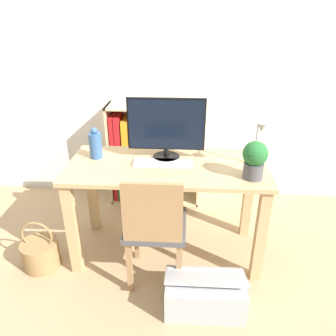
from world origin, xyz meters
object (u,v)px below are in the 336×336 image
(potted_plant, at_px, (255,159))
(storage_box, at_px, (205,295))
(bookshelf, at_px, (137,155))
(vase, at_px, (95,144))
(desk_lamp, at_px, (259,140))
(chair, at_px, (155,226))
(basket, at_px, (41,253))
(monitor, at_px, (166,127))
(keyboard, at_px, (163,163))

(potted_plant, height_order, storage_box, potted_plant)
(potted_plant, relative_size, bookshelf, 0.26)
(vase, distance_m, potted_plant, 1.11)
(desk_lamp, relative_size, storage_box, 0.67)
(vase, bearing_deg, bookshelf, 74.64)
(chair, bearing_deg, potted_plant, 14.98)
(desk_lamp, xyz_separation_m, basket, (-1.52, -0.21, -0.84))
(vase, height_order, potted_plant, potted_plant)
(vase, bearing_deg, desk_lamp, -5.26)
(monitor, relative_size, storage_box, 1.08)
(vase, distance_m, chair, 0.73)
(monitor, xyz_separation_m, basket, (-0.91, -0.34, -0.88))
(chair, bearing_deg, monitor, 83.86)
(keyboard, distance_m, chair, 0.44)
(potted_plant, bearing_deg, basket, -177.53)
(keyboard, relative_size, basket, 1.07)
(monitor, bearing_deg, potted_plant, -25.53)
(keyboard, xyz_separation_m, chair, (-0.03, -0.33, -0.29))
(basket, bearing_deg, potted_plant, 2.47)
(bookshelf, bearing_deg, vase, -105.36)
(monitor, height_order, bookshelf, monitor)
(storage_box, bearing_deg, basket, 164.78)
(keyboard, height_order, bookshelf, bookshelf)
(monitor, relative_size, chair, 0.64)
(storage_box, bearing_deg, keyboard, 118.32)
(monitor, distance_m, storage_box, 1.13)
(potted_plant, bearing_deg, vase, 166.79)
(bookshelf, height_order, basket, bookshelf)
(potted_plant, height_order, basket, potted_plant)
(vase, xyz_separation_m, bookshelf, (0.19, 0.68, -0.39))
(keyboard, bearing_deg, monitor, 81.24)
(monitor, xyz_separation_m, storage_box, (0.28, -0.66, -0.87))
(vase, height_order, storage_box, vase)
(bookshelf, xyz_separation_m, storage_box, (0.60, -1.32, -0.35))
(basket, bearing_deg, desk_lamp, 7.99)
(desk_lamp, xyz_separation_m, chair, (-0.66, -0.32, -0.49))
(vase, relative_size, basket, 0.59)
(monitor, bearing_deg, basket, -159.67)
(desk_lamp, bearing_deg, monitor, 168.69)
(keyboard, distance_m, bookshelf, 0.87)
(bookshelf, bearing_deg, desk_lamp, -39.89)
(desk_lamp, bearing_deg, vase, 174.74)
(desk_lamp, relative_size, chair, 0.39)
(potted_plant, xyz_separation_m, basket, (-1.48, -0.06, -0.77))
(desk_lamp, height_order, storage_box, desk_lamp)
(keyboard, relative_size, storage_box, 0.82)
(basket, height_order, storage_box, basket)
(vase, xyz_separation_m, basket, (-0.40, -0.32, -0.74))
(potted_plant, height_order, bookshelf, potted_plant)
(bookshelf, relative_size, basket, 2.47)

